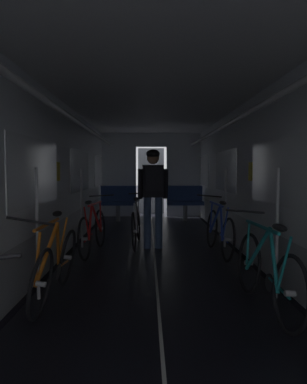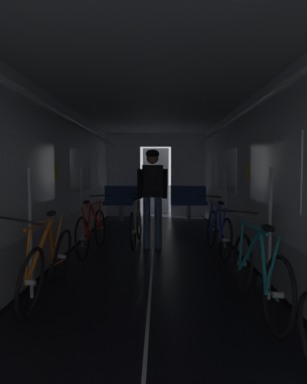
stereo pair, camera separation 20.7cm
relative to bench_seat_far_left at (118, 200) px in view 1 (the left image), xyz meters
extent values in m
cube|color=black|center=(-0.51, -4.82, -0.56)|extent=(0.08, 11.50, 0.01)
cube|color=black|center=(2.31, -4.82, -0.56)|extent=(0.08, 11.50, 0.01)
cube|color=beige|center=(0.90, -4.82, -0.56)|extent=(0.03, 11.27, 0.00)
cube|color=#9EA0A5|center=(-0.61, -4.82, -0.27)|extent=(0.12, 11.50, 0.60)
cube|color=silver|center=(-0.61, -4.82, 0.96)|extent=(0.12, 11.50, 1.85)
cube|color=white|center=(-0.54, -5.40, 0.78)|extent=(0.02, 1.90, 0.80)
cube|color=white|center=(-0.54, -2.52, 0.78)|extent=(0.02, 1.90, 0.80)
cube|color=white|center=(-0.54, 0.35, 0.78)|extent=(0.02, 1.90, 0.80)
cube|color=yellow|center=(-0.54, -4.32, 0.78)|extent=(0.01, 0.20, 0.28)
cylinder|color=white|center=(-0.27, -4.82, 1.53)|extent=(0.07, 11.04, 0.07)
cylinder|color=#B7BABF|center=(-0.37, -5.97, 0.13)|extent=(0.04, 0.04, 1.40)
cylinder|color=#B7BABF|center=(-0.37, -3.37, 0.13)|extent=(0.04, 0.04, 1.40)
cube|color=#9EA0A5|center=(2.41, -4.82, -0.27)|extent=(0.12, 11.50, 0.60)
cube|color=silver|center=(2.41, -4.82, 0.96)|extent=(0.12, 11.50, 1.85)
cube|color=white|center=(2.35, -5.40, 0.78)|extent=(0.02, 1.90, 0.80)
cube|color=white|center=(2.35, -2.52, 0.78)|extent=(0.02, 1.90, 0.80)
cube|color=white|center=(2.35, 0.35, 0.78)|extent=(0.02, 1.90, 0.80)
cube|color=yellow|center=(2.35, -4.31, 0.78)|extent=(0.01, 0.20, 0.28)
cylinder|color=white|center=(2.07, -4.82, 1.53)|extent=(0.07, 11.04, 0.07)
cylinder|color=#B7BABF|center=(2.17, -5.97, 0.13)|extent=(0.04, 0.04, 1.40)
cylinder|color=#B7BABF|center=(2.17, -3.37, 0.13)|extent=(0.04, 0.04, 1.40)
cube|color=silver|center=(-0.05, 0.99, 0.66)|extent=(1.00, 0.12, 2.45)
cube|color=silver|center=(1.85, 0.99, 0.66)|extent=(1.00, 0.12, 2.45)
cube|color=silver|center=(0.90, 0.99, 1.68)|extent=(0.90, 0.12, 0.40)
cube|color=#4C4F54|center=(0.90, 1.69, 0.46)|extent=(0.81, 0.04, 2.05)
cube|color=white|center=(0.90, -4.82, 1.94)|extent=(3.14, 11.62, 0.12)
cylinder|color=gray|center=(0.00, -0.07, -0.35)|extent=(0.12, 0.12, 0.44)
cube|color=#2D4784|center=(0.00, -0.07, -0.08)|extent=(0.96, 0.44, 0.10)
cube|color=#2D4784|center=(0.00, 0.12, 0.17)|extent=(0.96, 0.08, 0.40)
torus|color=gray|center=(-0.43, 0.15, 0.37)|extent=(0.14, 0.14, 0.02)
cylinder|color=gray|center=(1.80, -0.07, -0.35)|extent=(0.12, 0.12, 0.44)
cube|color=#2D4784|center=(1.80, -0.07, -0.08)|extent=(0.96, 0.44, 0.10)
cube|color=#2D4784|center=(1.80, 0.12, 0.17)|extent=(0.96, 0.08, 0.40)
torus|color=gray|center=(1.37, 0.15, 0.37)|extent=(0.14, 0.14, 0.02)
torus|color=black|center=(-0.16, -4.34, -0.23)|extent=(0.14, 0.67, 0.67)
cylinder|color=#B2B2B7|center=(-0.16, -4.34, -0.23)|extent=(0.10, 0.06, 0.06)
torus|color=black|center=(-0.05, -3.33, -0.23)|extent=(0.14, 0.67, 0.67)
cylinder|color=#B2B2B7|center=(-0.05, -3.33, -0.23)|extent=(0.10, 0.06, 0.06)
cylinder|color=red|center=(-0.07, -3.64, -0.01)|extent=(0.12, 0.54, 0.56)
cylinder|color=red|center=(-0.12, -4.05, -0.01)|extent=(0.04, 0.35, 0.55)
cylinder|color=red|center=(-0.07, -3.80, 0.25)|extent=(0.12, 0.82, 0.04)
cylinder|color=red|center=(-0.14, -4.27, 0.01)|extent=(0.07, 0.16, 0.49)
cylinder|color=red|center=(-0.14, -4.12, -0.26)|extent=(0.07, 0.45, 0.07)
cylinder|color=red|center=(-0.04, -3.36, 0.01)|extent=(0.05, 0.09, 0.49)
cylinder|color=black|center=(-0.11, -3.89, -0.28)|extent=(0.04, 0.17, 0.17)
ellipsoid|color=black|center=(-0.11, -4.23, 0.31)|extent=(0.12, 0.25, 0.07)
cylinder|color=black|center=(-0.02, -3.34, 0.35)|extent=(0.44, 0.07, 0.05)
torus|color=black|center=(-0.16, -5.49, -0.24)|extent=(0.15, 0.67, 0.67)
cylinder|color=#B2B2B7|center=(-0.16, -5.49, -0.24)|extent=(0.10, 0.05, 0.06)
torus|color=black|center=(-0.18, -6.51, -0.24)|extent=(0.15, 0.67, 0.67)
cylinder|color=#B2B2B7|center=(-0.18, -6.51, -0.24)|extent=(0.10, 0.05, 0.06)
cylinder|color=orange|center=(-0.21, -6.19, -0.02)|extent=(0.13, 0.54, 0.56)
cylinder|color=orange|center=(-0.20, -5.78, -0.02)|extent=(0.11, 0.34, 0.55)
cylinder|color=orange|center=(-0.25, -6.04, 0.24)|extent=(0.06, 0.82, 0.04)
cylinder|color=orange|center=(-0.20, -5.56, 0.00)|extent=(0.10, 0.16, 0.49)
cylinder|color=orange|center=(-0.16, -5.71, -0.26)|extent=(0.03, 0.45, 0.07)
cylinder|color=orange|center=(-0.22, -6.48, 0.00)|extent=(0.10, 0.09, 0.49)
cylinder|color=black|center=(-0.17, -5.94, -0.28)|extent=(0.04, 0.17, 0.17)
ellipsoid|color=black|center=(-0.25, -5.61, 0.30)|extent=(0.10, 0.24, 0.07)
cylinder|color=black|center=(-0.27, -6.50, 0.34)|extent=(0.44, 0.03, 0.09)
torus|color=black|center=(1.99, -6.81, -0.23)|extent=(0.14, 0.67, 0.67)
cylinder|color=#B2B2B7|center=(1.99, -6.81, -0.23)|extent=(0.10, 0.06, 0.06)
torus|color=black|center=(1.93, -5.79, -0.23)|extent=(0.14, 0.67, 0.67)
cylinder|color=#B2B2B7|center=(1.93, -5.79, -0.23)|extent=(0.10, 0.06, 0.06)
cylinder|color=teal|center=(1.93, -6.11, -0.01)|extent=(0.12, 0.54, 0.56)
cylinder|color=teal|center=(1.95, -6.52, -0.01)|extent=(0.07, 0.35, 0.55)
cylinder|color=teal|center=(1.91, -6.26, 0.25)|extent=(0.09, 0.82, 0.04)
cylinder|color=teal|center=(1.97, -6.74, 0.01)|extent=(0.08, 0.16, 0.49)
cylinder|color=teal|center=(1.98, -6.59, -0.26)|extent=(0.05, 0.45, 0.07)
cylinder|color=teal|center=(1.91, -5.82, 0.01)|extent=(0.07, 0.09, 0.49)
cylinder|color=black|center=(1.97, -6.36, -0.28)|extent=(0.04, 0.17, 0.17)
ellipsoid|color=black|center=(1.94, -6.69, 0.31)|extent=(0.11, 0.25, 0.07)
cylinder|color=black|center=(1.88, -5.81, 0.35)|extent=(0.44, 0.05, 0.06)
torus|color=black|center=(1.99, -4.43, -0.23)|extent=(0.14, 0.67, 0.67)
cylinder|color=#B2B2B7|center=(1.99, -4.43, -0.23)|extent=(0.10, 0.06, 0.06)
torus|color=black|center=(1.93, -3.41, -0.23)|extent=(0.14, 0.67, 0.67)
cylinder|color=#B2B2B7|center=(1.93, -3.41, -0.23)|extent=(0.10, 0.06, 0.06)
cylinder|color=#2342B7|center=(1.93, -3.73, -0.01)|extent=(0.12, 0.54, 0.56)
cylinder|color=#2342B7|center=(1.95, -4.14, -0.01)|extent=(0.07, 0.35, 0.55)
cylinder|color=#2342B7|center=(1.92, -3.89, 0.25)|extent=(0.08, 0.82, 0.04)
cylinder|color=#2342B7|center=(1.97, -4.36, 0.01)|extent=(0.08, 0.16, 0.49)
cylinder|color=#2342B7|center=(1.98, -4.21, -0.26)|extent=(0.05, 0.45, 0.07)
cylinder|color=#2342B7|center=(1.91, -3.45, 0.01)|extent=(0.07, 0.09, 0.49)
cylinder|color=black|center=(1.97, -3.98, -0.28)|extent=(0.04, 0.17, 0.17)
ellipsoid|color=black|center=(1.94, -4.32, 0.31)|extent=(0.11, 0.25, 0.07)
cylinder|color=black|center=(1.88, -3.43, 0.35)|extent=(0.44, 0.05, 0.06)
cylinder|color=#384C75|center=(0.79, -3.46, -0.12)|extent=(0.13, 0.13, 0.90)
cylinder|color=#384C75|center=(0.99, -3.45, -0.12)|extent=(0.13, 0.13, 0.90)
cube|color=black|center=(0.89, -3.45, 0.61)|extent=(0.37, 0.24, 0.56)
cylinder|color=black|center=(0.67, -3.44, 0.56)|extent=(0.10, 0.20, 0.53)
cylinder|color=black|center=(1.11, -3.42, 0.56)|extent=(0.10, 0.20, 0.53)
sphere|color=#9E7051|center=(0.89, -3.45, 1.01)|extent=(0.21, 0.21, 0.21)
ellipsoid|color=black|center=(0.89, -3.45, 1.08)|extent=(0.25, 0.29, 0.16)
cube|color=black|center=(0.90, -3.62, 0.65)|extent=(0.29, 0.17, 0.40)
torus|color=black|center=(0.56, -3.71, -0.23)|extent=(0.10, 0.67, 0.67)
cylinder|color=#B2B2B7|center=(0.56, -3.71, -0.23)|extent=(0.09, 0.05, 0.05)
torus|color=black|center=(0.61, -2.69, -0.23)|extent=(0.10, 0.67, 0.67)
cylinder|color=#B2B2B7|center=(0.61, -2.69, -0.23)|extent=(0.09, 0.05, 0.05)
cylinder|color=#ADAFB5|center=(0.61, -3.01, -0.01)|extent=(0.09, 0.54, 0.56)
cylinder|color=#ADAFB5|center=(0.59, -3.42, -0.01)|extent=(0.05, 0.34, 0.55)
cylinder|color=#ADAFB5|center=(0.61, -3.16, 0.25)|extent=(0.07, 0.82, 0.04)
cylinder|color=#ADAFB5|center=(0.58, -3.64, 0.01)|extent=(0.06, 0.16, 0.49)
cylinder|color=#ADAFB5|center=(0.57, -3.49, -0.26)|extent=(0.04, 0.45, 0.07)
cylinder|color=#ADAFB5|center=(0.62, -2.72, 0.01)|extent=(0.05, 0.09, 0.49)
cylinder|color=black|center=(0.58, -3.26, -0.28)|extent=(0.03, 0.17, 0.17)
ellipsoid|color=black|center=(0.60, -3.59, 0.31)|extent=(0.10, 0.24, 0.06)
cylinder|color=black|center=(0.64, -2.70, 0.35)|extent=(0.44, 0.04, 0.05)
camera|label=1|loc=(0.79, -9.81, 0.81)|focal=34.19mm
camera|label=2|loc=(1.00, -9.81, 0.81)|focal=34.19mm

